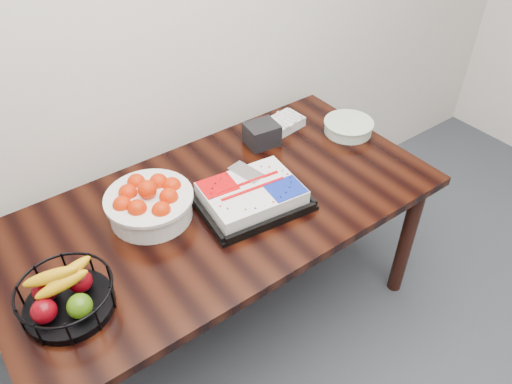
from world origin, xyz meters
TOP-DOWN VIEW (x-y plane):
  - table at (0.00, 2.00)m, footprint 1.80×0.90m
  - cake_tray at (0.11, 1.93)m, footprint 0.47×0.38m
  - tangerine_bowl at (-0.25, 2.10)m, footprint 0.34×0.34m
  - fruit_basket at (-0.67, 1.86)m, footprint 0.31×0.31m
  - plate_stack at (0.79, 2.07)m, footprint 0.24×0.24m
  - fork_bag at (0.56, 2.29)m, footprint 0.21×0.15m
  - napkin_box at (0.40, 2.24)m, footprint 0.16×0.14m

SIDE VIEW (x-z plane):
  - table at x=0.00m, z-range 0.29..1.04m
  - fork_bag at x=0.56m, z-range 0.75..0.81m
  - plate_stack at x=0.79m, z-range 0.75..0.81m
  - cake_tray at x=0.11m, z-range 0.75..0.83m
  - napkin_box at x=0.40m, z-range 0.75..0.85m
  - fruit_basket at x=-0.67m, z-range 0.74..0.90m
  - tangerine_bowl at x=-0.25m, z-range 0.74..0.95m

